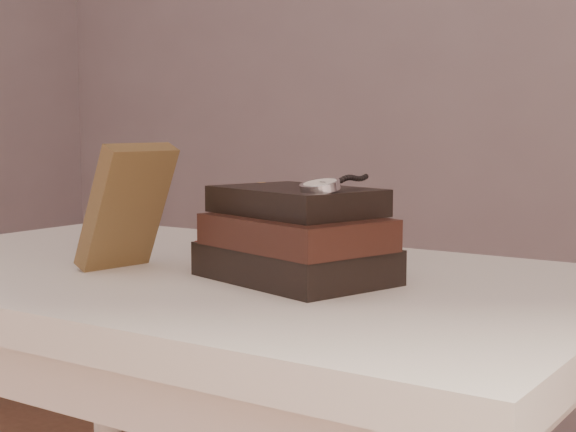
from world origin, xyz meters
The scene contains 5 objects.
table centered at (0.00, 0.35, 0.66)m, with size 1.00×0.60×0.75m.
book_stack centered at (0.13, 0.34, 0.80)m, with size 0.25×0.21×0.11m.
journal centered at (-0.08, 0.28, 0.83)m, with size 0.02×0.10×0.16m, color #402D18.
pocket_watch centered at (0.19, 0.32, 0.87)m, with size 0.06×0.15×0.02m.
eyeglasses centered at (0.08, 0.43, 0.81)m, with size 0.12×0.13×0.04m.
Camera 1 is at (0.68, -0.49, 0.93)m, focal length 53.83 mm.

